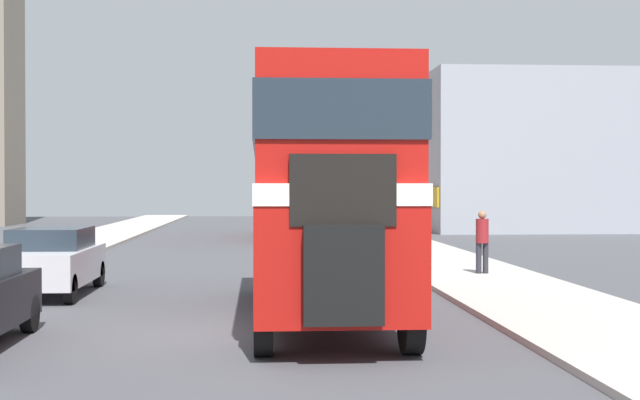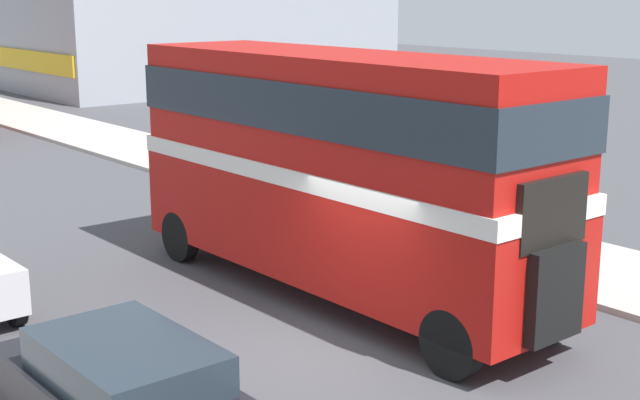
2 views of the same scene
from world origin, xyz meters
The scene contains 5 objects.
ground_plane centered at (0.00, 0.00, 0.00)m, with size 120.00×120.00×0.00m, color #47474C.
sidewalk_right centered at (6.75, 0.00, 0.06)m, with size 3.50×120.00×0.12m.
double_decker_bus centered at (2.05, 1.93, 2.59)m, with size 2.48×9.41×4.38m.
pedestrian_walking centered at (6.93, 8.94, 1.08)m, with size 0.34×0.34×1.70m.
shop_building_block centered at (20.79, 35.58, 4.38)m, with size 21.32×10.60×8.75m.
Camera 2 is at (-8.07, -9.76, 5.39)m, focal length 50.00 mm.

